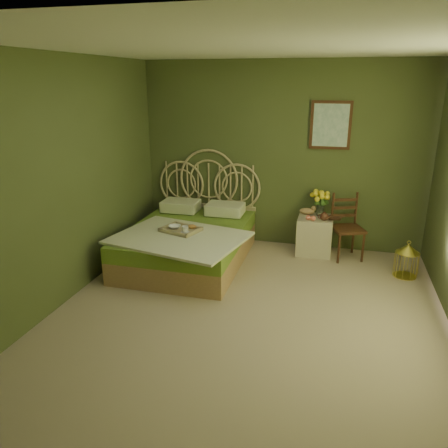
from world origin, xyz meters
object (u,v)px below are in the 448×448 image
(bed, at_px, (189,239))
(nightstand, at_px, (315,229))
(birdcage, at_px, (406,261))
(chair, at_px, (348,222))

(bed, relative_size, nightstand, 2.29)
(bed, height_order, birdcage, bed)
(nightstand, xyz_separation_m, chair, (0.43, -0.02, 0.14))
(nightstand, relative_size, birdcage, 2.23)
(bed, xyz_separation_m, chair, (2.05, 0.68, 0.19))
(bed, xyz_separation_m, nightstand, (1.62, 0.70, 0.05))
(bed, bearing_deg, nightstand, 23.50)
(nightstand, distance_m, birdcage, 1.26)
(bed, height_order, nightstand, bed)
(bed, xyz_separation_m, birdcage, (2.76, 0.19, -0.09))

